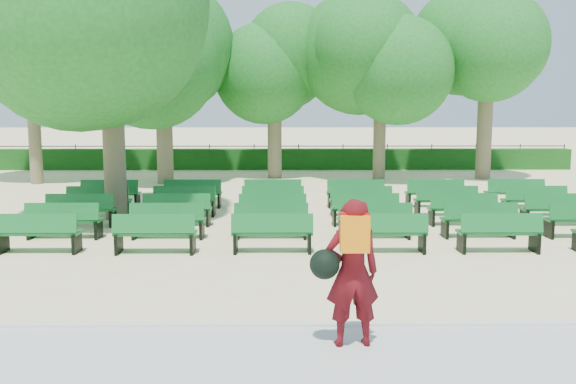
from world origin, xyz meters
name	(u,v)px	position (x,y,z in m)	size (l,w,h in m)	color
ground	(271,233)	(0.00, 0.00, 0.00)	(120.00, 120.00, 0.00)	beige
paving	(260,363)	(0.00, -7.40, 0.03)	(30.00, 2.20, 0.06)	#B9BBB5
curb	(263,327)	(0.00, -6.25, 0.05)	(30.00, 0.12, 0.10)	silver
hedge	(276,159)	(0.00, 14.00, 0.45)	(26.00, 0.70, 0.90)	#144B14
fence	(276,168)	(0.00, 14.40, 0.00)	(26.00, 0.10, 1.02)	black
tree_line	(275,180)	(0.00, 10.00, 0.00)	(21.80, 6.80, 7.04)	#1D6D22
bench_array	(320,222)	(1.16, 0.92, 0.08)	(1.64, 0.59, 1.02)	#116426
tree_among	(109,15)	(-4.00, 1.89, 5.09)	(5.57, 5.57, 7.62)	brown
person	(350,271)	(1.06, -6.93, 0.99)	(0.87, 0.54, 1.80)	#4F0B10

